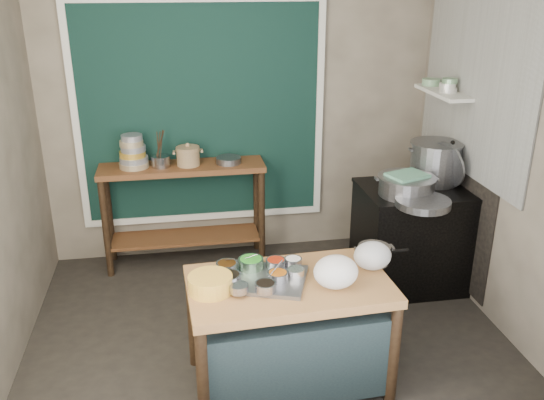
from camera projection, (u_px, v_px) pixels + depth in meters
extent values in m
cube|color=black|center=(267.00, 334.00, 4.33)|extent=(3.50, 3.00, 0.02)
cube|color=gray|center=(240.00, 107.00, 5.20)|extent=(3.50, 0.02, 2.80)
cube|color=gray|center=(510.00, 143.00, 4.09)|extent=(0.02, 3.00, 2.80)
cube|color=black|center=(201.00, 114.00, 5.12)|extent=(2.10, 0.02, 1.90)
cube|color=#B2B2AA|center=(477.00, 67.00, 4.42)|extent=(0.02, 1.70, 1.70)
cube|color=black|center=(454.00, 201.00, 4.94)|extent=(0.01, 1.30, 1.30)
cube|color=beige|center=(443.00, 93.00, 4.77)|extent=(0.22, 0.70, 0.03)
cube|color=brown|center=(289.00, 333.00, 3.69)|extent=(1.28, 0.78, 0.75)
cube|color=brown|center=(185.00, 214.00, 5.24)|extent=(1.45, 0.40, 0.95)
cube|color=black|center=(413.00, 238.00, 4.89)|extent=(0.90, 0.68, 0.85)
cube|color=black|center=(418.00, 190.00, 4.73)|extent=(0.92, 0.69, 0.03)
cube|color=gray|center=(260.00, 279.00, 3.56)|extent=(0.66, 0.56, 0.02)
cylinder|color=silver|center=(296.00, 272.00, 3.56)|extent=(0.11, 0.11, 0.05)
cylinder|color=gray|center=(293.00, 262.00, 3.69)|extent=(0.11, 0.11, 0.05)
cylinder|color=gray|center=(239.00, 288.00, 3.38)|extent=(0.11, 0.11, 0.05)
cylinder|color=gray|center=(276.00, 263.00, 3.66)|extent=(0.13, 0.13, 0.05)
cylinder|color=gray|center=(229.00, 278.00, 3.48)|extent=(0.15, 0.15, 0.06)
cylinder|color=gray|center=(265.00, 287.00, 3.39)|extent=(0.13, 0.13, 0.05)
cylinder|color=gray|center=(278.00, 276.00, 3.51)|extent=(0.13, 0.13, 0.05)
cylinder|color=gray|center=(227.00, 267.00, 3.62)|extent=(0.14, 0.14, 0.06)
cylinder|color=gray|center=(251.00, 263.00, 3.65)|extent=(0.16, 0.16, 0.06)
cylinder|color=#BF7936|center=(210.00, 284.00, 3.42)|extent=(0.35, 0.35, 0.10)
ellipsoid|color=white|center=(336.00, 272.00, 3.45)|extent=(0.33, 0.30, 0.20)
ellipsoid|color=white|center=(372.00, 256.00, 3.68)|extent=(0.28, 0.26, 0.18)
cylinder|color=tan|center=(134.00, 164.00, 5.00)|extent=(0.26, 0.26, 0.05)
cylinder|color=gray|center=(133.00, 159.00, 4.98)|extent=(0.25, 0.25, 0.05)
cylinder|color=gold|center=(133.00, 154.00, 4.97)|extent=(0.22, 0.22, 0.05)
cylinder|color=gray|center=(132.00, 148.00, 4.95)|extent=(0.21, 0.21, 0.05)
cylinder|color=tan|center=(132.00, 143.00, 4.93)|extent=(0.20, 0.20, 0.05)
cylinder|color=gray|center=(131.00, 138.00, 4.91)|extent=(0.18, 0.18, 0.05)
cylinder|color=gray|center=(161.00, 161.00, 5.00)|extent=(0.19, 0.19, 0.10)
cylinder|color=gray|center=(229.00, 160.00, 5.10)|extent=(0.26, 0.26, 0.06)
cylinder|color=gray|center=(448.00, 164.00, 4.70)|extent=(0.19, 0.40, 0.39)
cube|color=#5A9E7E|center=(407.00, 175.00, 4.52)|extent=(0.35, 0.31, 0.02)
cylinder|color=gray|center=(423.00, 203.00, 4.34)|extent=(0.50, 0.50, 0.05)
cylinder|color=silver|center=(448.00, 90.00, 4.69)|extent=(0.14, 0.14, 0.04)
cylinder|color=silver|center=(448.00, 85.00, 4.68)|extent=(0.13, 0.13, 0.04)
cylinder|color=gray|center=(449.00, 81.00, 4.67)|extent=(0.12, 0.12, 0.04)
cylinder|color=gray|center=(431.00, 82.00, 4.99)|extent=(0.20, 0.20, 0.06)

